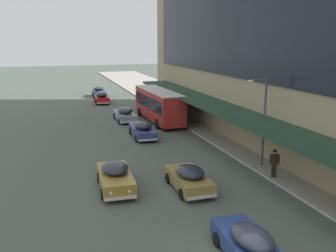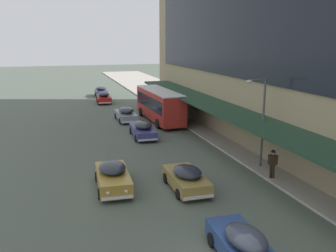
{
  "view_description": "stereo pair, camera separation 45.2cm",
  "coord_description": "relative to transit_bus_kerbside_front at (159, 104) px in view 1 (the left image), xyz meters",
  "views": [
    {
      "loc": [
        -7.09,
        -11.53,
        8.85
      ],
      "look_at": [
        2.9,
        19.39,
        1.25
      ],
      "focal_mm": 40.0,
      "sensor_mm": 36.0,
      "label": 1
    },
    {
      "loc": [
        -6.66,
        -11.66,
        8.85
      ],
      "look_at": [
        2.9,
        19.39,
        1.25
      ],
      "focal_mm": 40.0,
      "sensor_mm": 36.0,
      "label": 2
    }
  ],
  "objects": [
    {
      "name": "sedan_trailing_mid",
      "position": [
        -3.78,
        20.29,
        -1.19
      ],
      "size": [
        2.08,
        4.58,
        1.57
      ],
      "color": "navy",
      "rests_on": "ground"
    },
    {
      "name": "sedan_second_near",
      "position": [
        -3.46,
        1.47,
        -1.23
      ],
      "size": [
        1.99,
        4.97,
        1.51
      ],
      "color": "gray",
      "rests_on": "ground"
    },
    {
      "name": "sedan_lead_near",
      "position": [
        -3.68,
        -18.76,
        -1.24
      ],
      "size": [
        2.01,
        4.42,
        1.46
      ],
      "color": "olive",
      "rests_on": "ground"
    },
    {
      "name": "sedan_trailing_near",
      "position": [
        -4.04,
        -26.55,
        -1.23
      ],
      "size": [
        2.03,
        4.74,
        1.5
      ],
      "color": "navy",
      "rests_on": "ground"
    },
    {
      "name": "sedan_lead_mid",
      "position": [
        -7.86,
        -17.3,
        -1.21
      ],
      "size": [
        2.16,
        4.74,
        1.53
      ],
      "color": "olive",
      "rests_on": "ground"
    },
    {
      "name": "street_lamp",
      "position": [
        2.43,
        -16.65,
        1.8
      ],
      "size": [
        1.5,
        0.28,
        6.14
      ],
      "color": "#4C4C51",
      "rests_on": "sidewalk_kerb"
    },
    {
      "name": "pedestrian_at_kerb",
      "position": [
        2.07,
        -18.94,
        -0.79
      ],
      "size": [
        0.54,
        0.42,
        1.86
      ],
      "color": "#2E2416",
      "rests_on": "sidewalk_kerb"
    },
    {
      "name": "sedan_far_back",
      "position": [
        -3.34,
        -6.06,
        -1.22
      ],
      "size": [
        2.08,
        4.99,
        1.53
      ],
      "color": "navy",
      "rests_on": "ground"
    },
    {
      "name": "sedan_second_mid",
      "position": [
        -4.22,
        14.01,
        -1.19
      ],
      "size": [
        2.12,
        4.79,
        1.59
      ],
      "color": "#AC1717",
      "rests_on": "ground"
    },
    {
      "name": "transit_bus_kerbside_front",
      "position": [
        0.0,
        0.0,
        0.0
      ],
      "size": [
        2.94,
        10.21,
        3.45
      ],
      "color": "#AB2721",
      "rests_on": "ground"
    }
  ]
}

